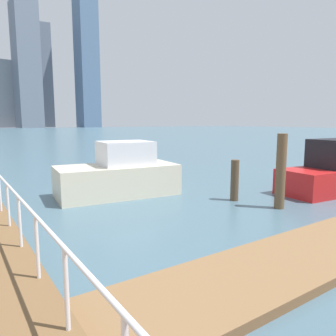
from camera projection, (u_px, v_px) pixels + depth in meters
ground_plane at (64, 185)px, 14.85m from camera, size 300.00×300.00×0.00m
boardwalk_railing at (65, 265)px, 3.80m from camera, size 0.06×28.59×1.08m
dock_piling_0 at (281, 171)px, 10.72m from camera, size 0.33×0.33×2.54m
dock_piling_2 at (235, 180)px, 11.89m from camera, size 0.30×0.30×1.53m
moored_boat_2 at (119, 175)px, 12.74m from camera, size 4.89×2.67×2.16m
skyline_tower_3 at (0, 94)px, 157.51m from camera, size 12.33×9.57×32.67m
skyline_tower_4 at (27, 66)px, 150.85m from camera, size 11.41×12.30×57.83m
skyline_tower_5 at (45, 77)px, 170.60m from camera, size 7.67×9.53×53.50m
skyline_tower_6 at (87, 63)px, 163.88m from camera, size 10.67×10.45×65.53m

